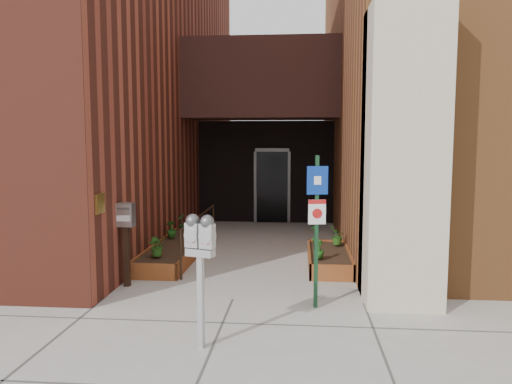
# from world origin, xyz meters

# --- Properties ---
(ground) EXTENTS (80.00, 80.00, 0.00)m
(ground) POSITION_xyz_m (0.00, 0.00, 0.00)
(ground) COLOR #9E9991
(ground) RESTS_ON ground
(architecture) EXTENTS (20.00, 14.60, 10.00)m
(architecture) POSITION_xyz_m (-0.18, 6.89, 4.98)
(architecture) COLOR maroon
(architecture) RESTS_ON ground
(planter_left) EXTENTS (0.90, 3.60, 0.30)m
(planter_left) POSITION_xyz_m (-1.55, 2.70, 0.13)
(planter_left) COLOR brown
(planter_left) RESTS_ON ground
(planter_right) EXTENTS (0.80, 2.20, 0.30)m
(planter_right) POSITION_xyz_m (1.60, 2.20, 0.13)
(planter_right) COLOR brown
(planter_right) RESTS_ON ground
(handrail) EXTENTS (0.04, 3.34, 0.90)m
(handrail) POSITION_xyz_m (-1.05, 2.65, 0.75)
(handrail) COLOR black
(handrail) RESTS_ON ground
(parking_meter) EXTENTS (0.37, 0.23, 1.61)m
(parking_meter) POSITION_xyz_m (-0.13, -1.81, 1.24)
(parking_meter) COLOR #B5B5B8
(parking_meter) RESTS_ON ground
(sign_post) EXTENTS (0.30, 0.10, 2.24)m
(sign_post) POSITION_xyz_m (1.27, -0.26, 1.38)
(sign_post) COLOR #15391F
(sign_post) RESTS_ON ground
(payment_dropbox) EXTENTS (0.28, 0.22, 1.42)m
(payment_dropbox) POSITION_xyz_m (-1.87, 0.55, 1.02)
(payment_dropbox) COLOR black
(payment_dropbox) RESTS_ON ground
(shrub_left_a) EXTENTS (0.37, 0.37, 0.38)m
(shrub_left_a) POSITION_xyz_m (-1.60, 1.48, 0.49)
(shrub_left_a) COLOR #295C1A
(shrub_left_a) RESTS_ON planter_left
(shrub_left_b) EXTENTS (0.25, 0.25, 0.32)m
(shrub_left_b) POSITION_xyz_m (-1.71, 1.64, 0.46)
(shrub_left_b) COLOR #265919
(shrub_left_b) RESTS_ON planter_left
(shrub_left_c) EXTENTS (0.28, 0.28, 0.37)m
(shrub_left_c) POSITION_xyz_m (-1.80, 3.24, 0.49)
(shrub_left_c) COLOR #1C5418
(shrub_left_c) RESTS_ON planter_left
(shrub_left_d) EXTENTS (0.26, 0.26, 0.37)m
(shrub_left_d) POSITION_xyz_m (-1.84, 4.27, 0.48)
(shrub_left_d) COLOR #164E1A
(shrub_left_d) RESTS_ON planter_left
(shrub_right_a) EXTENTS (0.28, 0.28, 0.36)m
(shrub_right_a) POSITION_xyz_m (1.38, 1.59, 0.48)
(shrub_right_a) COLOR #1F5518
(shrub_right_a) RESTS_ON planter_right
(shrub_right_b) EXTENTS (0.27, 0.27, 0.36)m
(shrub_right_b) POSITION_xyz_m (1.35, 2.95, 0.48)
(shrub_right_b) COLOR #1C611B
(shrub_right_b) RESTS_ON planter_right
(shrub_right_c) EXTENTS (0.42, 0.42, 0.37)m
(shrub_right_c) POSITION_xyz_m (1.80, 2.79, 0.49)
(shrub_right_c) COLOR #2C601B
(shrub_right_c) RESTS_ON planter_right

